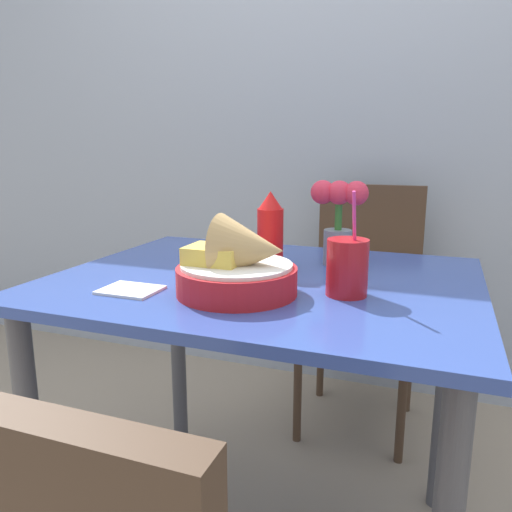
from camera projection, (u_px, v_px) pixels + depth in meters
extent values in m
cube|color=#9EA8B7|center=(352.00, 84.00, 2.04)|extent=(7.00, 0.06, 2.60)
cube|color=#334C9E|center=(264.00, 282.00, 1.19)|extent=(0.98, 0.78, 0.02)
cylinder|color=#4C4C51|center=(33.00, 462.00, 1.12)|extent=(0.05, 0.05, 0.73)
cylinder|color=#4C4C51|center=(178.00, 351.00, 1.72)|extent=(0.05, 0.05, 0.73)
cylinder|color=#4C4C51|center=(444.00, 393.00, 1.43)|extent=(0.05, 0.05, 0.73)
cylinder|color=#473323|center=(298.00, 384.00, 1.78)|extent=(0.03, 0.03, 0.44)
cylinder|color=#473323|center=(402.00, 402.00, 1.66)|extent=(0.03, 0.03, 0.44)
cylinder|color=#473323|center=(321.00, 347.00, 2.11)|extent=(0.03, 0.03, 0.44)
cylinder|color=#473323|center=(409.00, 360.00, 1.99)|extent=(0.03, 0.03, 0.44)
cube|color=#473323|center=(359.00, 313.00, 1.83)|extent=(0.40, 0.40, 0.02)
cube|color=#473323|center=(370.00, 242.00, 1.95)|extent=(0.40, 0.03, 0.45)
cylinder|color=red|center=(237.00, 281.00, 1.05)|extent=(0.25, 0.25, 0.06)
cylinder|color=white|center=(237.00, 265.00, 1.04)|extent=(0.23, 0.23, 0.01)
cone|color=tan|center=(251.00, 249.00, 1.02)|extent=(0.14, 0.14, 0.14)
cube|color=#E5C14C|center=(215.00, 256.00, 1.04)|extent=(0.11, 0.09, 0.04)
cylinder|color=red|center=(270.00, 240.00, 1.23)|extent=(0.06, 0.06, 0.15)
cone|color=red|center=(270.00, 200.00, 1.21)|extent=(0.06, 0.06, 0.04)
cylinder|color=red|center=(347.00, 268.00, 1.03)|extent=(0.09, 0.09, 0.12)
cylinder|color=black|center=(347.00, 272.00, 1.03)|extent=(0.08, 0.08, 0.10)
cylinder|color=#EA3884|center=(355.00, 243.00, 1.02)|extent=(0.01, 0.08, 0.22)
cylinder|color=gray|center=(337.00, 247.00, 1.30)|extent=(0.07, 0.07, 0.09)
cylinder|color=#33722D|center=(339.00, 214.00, 1.28)|extent=(0.02, 0.02, 0.08)
sphere|color=#DB334C|center=(339.00, 193.00, 1.27)|extent=(0.06, 0.06, 0.06)
sphere|color=#DB334C|center=(323.00, 192.00, 1.28)|extent=(0.06, 0.06, 0.06)
sphere|color=#DB334C|center=(356.00, 193.00, 1.25)|extent=(0.06, 0.06, 0.06)
cube|color=white|center=(130.00, 290.00, 1.07)|extent=(0.12, 0.10, 0.01)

